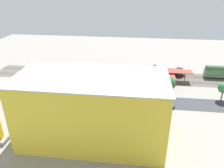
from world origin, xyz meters
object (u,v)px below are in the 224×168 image
street_tree_2 (169,83)px  street_tree_3 (82,81)px  parked_car_1 (150,105)px  freight_coach_far (82,71)px  construction_building (92,110)px  street_tree_1 (224,88)px  box_truck_0 (74,104)px  locomotive (168,72)px  street_tree_4 (89,82)px  parked_car_0 (168,105)px  street_tree_0 (122,83)px  traffic_light (54,91)px  parked_car_3 (114,103)px  platform_canopy_far (129,69)px  platform_canopy_near (102,74)px  parked_car_2 (134,103)px

street_tree_2 → street_tree_3: 32.56m
parked_car_1 → freight_coach_far: bearing=-37.5°
construction_building → street_tree_1: bearing=-147.2°
box_truck_0 → locomotive: bearing=-136.4°
street_tree_4 → street_tree_3: bearing=15.1°
parked_car_1 → box_truck_0: 26.27m
parked_car_0 → street_tree_1: bearing=-158.4°
street_tree_0 → street_tree_2: size_ratio=0.96×
locomotive → freight_coach_far: 38.93m
parked_car_1 → traffic_light: traffic_light is taller
construction_building → traffic_light: size_ratio=5.10×
parked_car_3 → street_tree_1: 39.63m
street_tree_3 → traffic_light: traffic_light is taller
locomotive → platform_canopy_far: bearing=17.2°
platform_canopy_far → street_tree_2: bearing=137.4°
parked_car_0 → construction_building: (22.15, 19.16, 8.34)m
freight_coach_far → street_tree_1: size_ratio=2.51×
platform_canopy_far → parked_car_3: 23.83m
street_tree_2 → platform_canopy_near: bearing=-17.1°
locomotive → parked_car_0: size_ratio=3.17×
platform_canopy_far → box_truck_0: (17.10, 27.75, -2.59)m
locomotive → parked_car_0: locomotive is taller
street_tree_1 → parked_car_3: bearing=12.0°
street_tree_0 → street_tree_3: street_tree_0 is taller
street_tree_0 → street_tree_1: 36.61m
construction_building → street_tree_4: 28.56m
platform_canopy_near → freight_coach_far: size_ratio=3.46×
platform_canopy_far → parked_car_2: 23.27m
street_tree_2 → street_tree_0: bearing=2.5°
platform_canopy_near → platform_canopy_far: (-10.90, -6.23, 0.28)m
parked_car_0 → street_tree_0: 18.74m
street_tree_3 → street_tree_4: size_ratio=1.06×
box_truck_0 → street_tree_1: (-51.89, -12.67, 3.11)m
street_tree_1 → street_tree_3: 51.67m
parked_car_2 → street_tree_2: (-12.63, -8.40, 4.44)m
parked_car_3 → street_tree_4: (10.53, -8.36, 3.64)m
parked_car_1 → construction_building: construction_building is taller
platform_canopy_far → traffic_light: 34.98m
parked_car_0 → street_tree_2: street_tree_2 is taller
street_tree_4 → parked_car_1: bearing=159.5°
street_tree_2 → street_tree_3: (32.54, 1.20, -0.18)m
locomotive → parked_car_1: locomotive is taller
locomotive → parked_car_1: size_ratio=3.17×
freight_coach_far → construction_building: bearing=107.6°
street_tree_1 → street_tree_2: 19.14m
platform_canopy_near → street_tree_2: (-26.57, 8.16, 1.14)m
platform_canopy_near → street_tree_0: street_tree_0 is taller
locomotive → street_tree_0: bearing=46.4°
parked_car_2 → box_truck_0: bearing=13.8°
street_tree_1 → street_tree_3: size_ratio=0.98×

